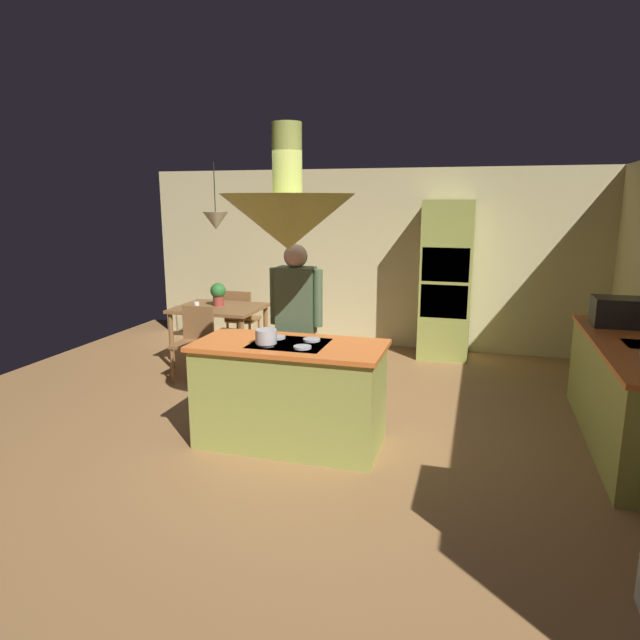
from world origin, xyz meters
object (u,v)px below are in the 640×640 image
(person_at_island, at_px, (296,319))
(chair_facing_island, at_px, (195,338))
(oven_tower, at_px, (446,280))
(chair_by_back_wall, at_px, (241,316))
(potted_plant_on_table, at_px, (218,293))
(kitchen_island, at_px, (290,393))
(cooking_pot_on_cooktop, at_px, (266,336))
(cup_on_table, at_px, (196,305))
(dining_table, at_px, (219,314))
(microwave_on_counter, at_px, (618,312))

(person_at_island, distance_m, chair_facing_island, 1.79)
(oven_tower, distance_m, chair_facing_island, 3.38)
(chair_by_back_wall, bearing_deg, person_at_island, 126.13)
(potted_plant_on_table, bearing_deg, kitchen_island, -51.20)
(kitchen_island, bearing_deg, cooking_pot_on_cooktop, -140.91)
(person_at_island, height_order, cup_on_table, person_at_island)
(chair_by_back_wall, height_order, cup_on_table, chair_by_back_wall)
(chair_facing_island, xyz_separation_m, cup_on_table, (-0.20, 0.45, 0.30))
(chair_by_back_wall, height_order, potted_plant_on_table, potted_plant_on_table)
(oven_tower, height_order, chair_by_back_wall, oven_tower)
(dining_table, xyz_separation_m, microwave_on_counter, (4.54, -0.59, 0.39))
(kitchen_island, distance_m, chair_facing_island, 2.22)
(oven_tower, distance_m, chair_by_back_wall, 2.89)
(oven_tower, xyz_separation_m, person_at_island, (-1.26, -2.58, -0.08))
(chair_by_back_wall, xyz_separation_m, potted_plant_on_table, (-0.03, -0.61, 0.42))
(oven_tower, xyz_separation_m, chair_by_back_wall, (-2.80, -0.47, -0.56))
(cup_on_table, bearing_deg, chair_by_back_wall, 77.31)
(dining_table, xyz_separation_m, chair_by_back_wall, (0.00, 0.67, -0.16))
(chair_facing_island, height_order, microwave_on_counter, microwave_on_counter)
(cup_on_table, bearing_deg, potted_plant_on_table, 59.24)
(potted_plant_on_table, distance_m, cup_on_table, 0.35)
(chair_facing_island, bearing_deg, cup_on_table, 114.35)
(dining_table, height_order, cooking_pot_on_cooktop, cooking_pot_on_cooktop)
(chair_facing_island, bearing_deg, chair_by_back_wall, 90.00)
(kitchen_island, xyz_separation_m, oven_tower, (1.10, 3.24, 0.60))
(chair_by_back_wall, bearing_deg, potted_plant_on_table, 86.83)
(potted_plant_on_table, height_order, cup_on_table, potted_plant_on_table)
(kitchen_island, relative_size, microwave_on_counter, 3.56)
(oven_tower, distance_m, cooking_pot_on_cooktop, 3.60)
(oven_tower, relative_size, cup_on_table, 23.55)
(kitchen_island, distance_m, microwave_on_counter, 3.27)
(oven_tower, distance_m, cup_on_table, 3.31)
(dining_table, bearing_deg, person_at_island, -43.05)
(potted_plant_on_table, xyz_separation_m, cooking_pot_on_cooktop, (1.57, -2.29, 0.07))
(chair_by_back_wall, distance_m, potted_plant_on_table, 0.75)
(potted_plant_on_table, bearing_deg, cooking_pot_on_cooktop, -55.46)
(oven_tower, xyz_separation_m, cup_on_table, (-3.00, -1.37, -0.25))
(dining_table, height_order, potted_plant_on_table, potted_plant_on_table)
(dining_table, bearing_deg, chair_by_back_wall, 90.00)
(kitchen_island, height_order, cup_on_table, kitchen_island)
(chair_facing_island, bearing_deg, potted_plant_on_table, 92.68)
(microwave_on_counter, bearing_deg, chair_facing_island, -178.91)
(microwave_on_counter, bearing_deg, chair_by_back_wall, 164.52)
(potted_plant_on_table, height_order, microwave_on_counter, microwave_on_counter)
(dining_table, bearing_deg, cup_on_table, -131.88)
(chair_by_back_wall, height_order, microwave_on_counter, microwave_on_counter)
(chair_facing_island, distance_m, cooking_pot_on_cooktop, 2.25)
(oven_tower, height_order, cup_on_table, oven_tower)
(potted_plant_on_table, distance_m, cooking_pot_on_cooktop, 2.78)
(kitchen_island, distance_m, chair_by_back_wall, 3.25)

